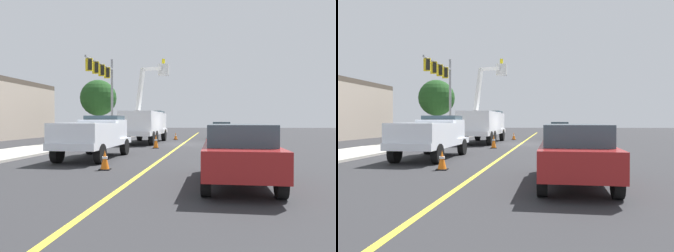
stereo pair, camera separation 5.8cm
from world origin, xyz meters
The scene contains 12 objects.
ground centered at (0.00, 0.00, 0.00)m, with size 120.00×120.00×0.00m, color #2D2D30.
sidewalk_far_side centered at (0.87, 8.22, 0.06)m, with size 60.00×3.60×0.12m, color #B2ADA3.
lane_centre_stripe centered at (0.00, 0.00, 0.00)m, with size 50.00×0.16×0.01m, color yellow.
utility_bucket_truck centered at (1.45, 3.04, 1.62)m, with size 8.42×3.60×7.01m.
service_pickup_truck centered at (-9.88, 4.27, 1.12)m, with size 5.79×2.68×2.06m.
passing_minivan centered at (7.84, -3.96, 0.97)m, with size 4.97×2.39×1.69m.
trailing_sedan centered at (-15.81, -1.45, 0.97)m, with size 4.97×2.39×1.69m.
traffic_cone_leading centered at (-13.39, 2.94, 0.36)m, with size 0.40×0.40×0.73m.
traffic_cone_mid_front centered at (-3.98, 1.79, 0.43)m, with size 0.40×0.40×0.88m.
traffic_cone_mid_rear centered at (5.52, 0.63, 0.34)m, with size 0.40×0.40×0.69m.
traffic_signal_mast centered at (3.39, 6.92, 5.42)m, with size 6.46×1.02×7.67m.
street_tree_right centered at (10.26, 9.23, 4.32)m, with size 3.97×3.97×6.32m.
Camera 1 is at (-25.02, 0.18, 1.79)m, focal length 34.50 mm.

